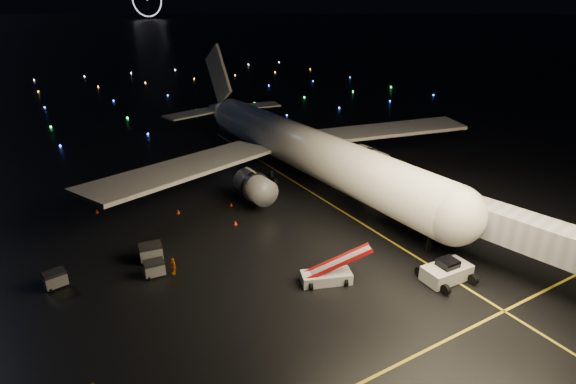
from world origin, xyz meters
name	(u,v)px	position (x,y,z in m)	size (l,w,h in m)	color
ground	(50,45)	(0.00, 300.00, 0.00)	(2000.00, 2000.00, 0.00)	black
lane_centre	(334,206)	(12.00, 15.00, 0.01)	(0.25, 80.00, 0.02)	gold
airliner	(291,120)	(12.80, 27.43, 8.78)	(61.98, 58.88, 17.56)	silver
pushback_tug	(447,270)	(11.31, -4.12, 1.11)	(4.65, 2.44, 2.22)	silver
belt_loader	(327,267)	(1.24, 1.37, 1.68)	(6.94, 1.89, 3.37)	silver
crew_c	(173,266)	(-10.83, 10.11, 0.88)	(1.04, 0.43, 1.77)	#E26B00
safety_cone_0	(235,223)	(-1.28, 16.74, 0.27)	(0.48, 0.48, 0.54)	#EE380A
safety_cone_1	(231,204)	(0.46, 21.91, 0.22)	(0.39, 0.39, 0.45)	#EE380A
safety_cone_2	(178,211)	(-6.21, 23.24, 0.26)	(0.46, 0.46, 0.52)	#EE380A
safety_cone_3	(97,211)	(-15.05, 28.58, 0.25)	(0.45, 0.45, 0.51)	#EE380A
ferris_wheel	(147,1)	(170.00, 720.00, 26.00)	(50.00, 4.00, 52.00)	black
taxiway_lights	(108,97)	(0.00, 106.00, 0.18)	(164.00, 92.00, 0.36)	black
baggage_cart_0	(151,252)	(-12.03, 13.68, 0.94)	(2.21, 1.55, 1.88)	gray
baggage_cart_1	(154,268)	(-12.49, 10.72, 0.80)	(1.89, 1.32, 1.60)	gray
baggage_cart_2	(55,279)	(-20.96, 13.54, 0.81)	(1.90, 1.33, 1.61)	gray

